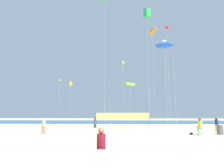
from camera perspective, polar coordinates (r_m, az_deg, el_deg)
ground_plane at (r=19.29m, az=2.03°, el=-14.49°), size 120.00×120.00×0.00m
ocean_band at (r=50.97m, az=2.11°, el=-10.36°), size 120.00×20.00×0.01m
boardwalk_ledge at (r=8.16m, az=1.84°, el=-20.70°), size 28.00×0.44×0.83m
mother_figure at (r=8.88m, az=-3.01°, el=-16.66°), size 0.37×0.37×1.63m
toddler_figure at (r=8.96m, az=-0.65°, el=-19.58°), size 0.18×0.18×0.77m
beachgoer_mustard_shirt at (r=22.48m, az=23.09°, el=-10.58°), size 0.39×0.39×1.73m
beachgoer_sage_shirt at (r=23.81m, az=-18.33°, el=-10.69°), size 0.38×0.38×1.67m
beachgoer_plum_shirt at (r=32.03m, az=-4.64°, el=-10.21°), size 0.39×0.39×1.69m
beachgoer_navy_shirt at (r=28.45m, az=26.84°, el=-9.70°), size 0.39×0.39×1.69m
folding_beach_chair at (r=23.63m, az=23.08°, el=-11.53°), size 0.52×0.65×0.89m
trash_barrel at (r=24.40m, az=27.59°, el=-11.12°), size 0.66×0.66×0.94m
volleyball_net at (r=30.48m, az=2.86°, el=-8.97°), size 7.85×0.72×2.40m
beach_handbag at (r=23.00m, az=20.96°, el=-12.63°), size 0.28×0.14×0.23m
kite_lime_inflatable at (r=38.15m, az=3.05°, el=5.68°), size 0.68×1.78×11.63m
kite_red_diamond at (r=33.55m, az=14.87°, el=14.19°), size 0.66×0.66×15.26m
kite_lime_tube at (r=30.18m, az=4.97°, el=-0.10°), size 1.57×1.65×6.51m
kite_magenta_diamond at (r=27.49m, az=16.67°, el=7.31°), size 0.49×0.48×9.79m
kite_yellow_inflatable at (r=38.25m, az=-11.32°, el=-0.04°), size 1.13×2.08×7.88m
kite_blue_inflatable at (r=25.36m, az=14.27°, el=10.34°), size 2.35×1.70×10.65m
kite_green_box at (r=30.97m, az=9.62°, el=18.66°), size 1.01×1.01×16.62m
kite_orange_inflatable at (r=34.40m, az=11.09°, el=14.02°), size 1.52×2.05×15.51m
kite_lime_diamond at (r=40.45m, az=-14.14°, el=0.89°), size 0.69×0.69×8.54m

